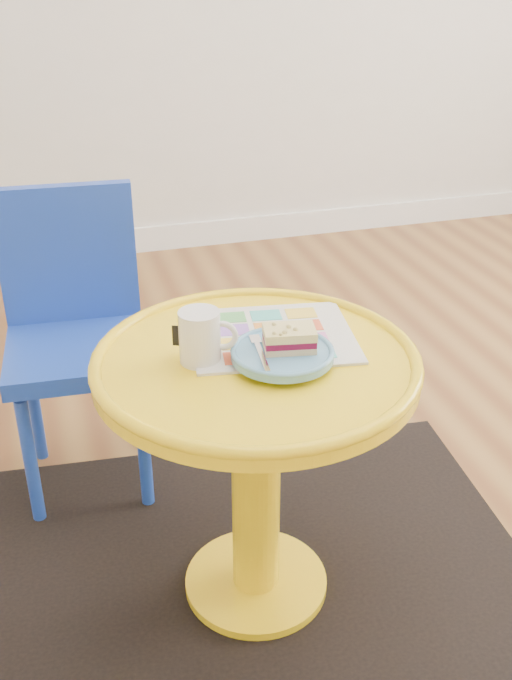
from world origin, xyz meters
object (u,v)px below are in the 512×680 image
object	(u,v)px
newspaper	(272,336)
plate	(282,354)
side_table	(256,431)
chair	(75,323)
mug	(201,335)

from	to	relation	value
newspaper	plate	xyz separation A→B (m)	(-0.02, -0.11, 0.02)
newspaper	side_table	bearing A→B (deg)	-118.33
newspaper	chair	bearing A→B (deg)	135.80
side_table	mug	world-z (taller)	mug
chair	newspaper	xyz separation A→B (m)	(0.37, -0.49, 0.15)
mug	plate	distance (m)	0.16
newspaper	mug	bearing A→B (deg)	-152.16
side_table	plate	world-z (taller)	plate
mug	plate	size ratio (longest dim) A/B	0.56
newspaper	plate	distance (m)	0.11
side_table	newspaper	distance (m)	0.20
mug	plate	bearing A→B (deg)	2.19
chair	newspaper	bearing A→B (deg)	-49.12
chair	plate	size ratio (longest dim) A/B	4.02
mug	chair	bearing A→B (deg)	133.80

